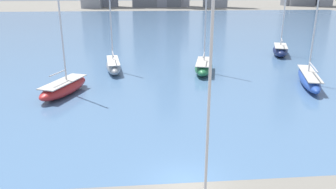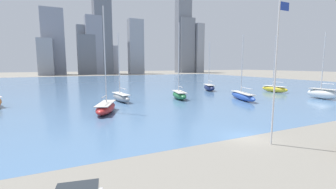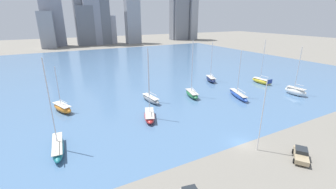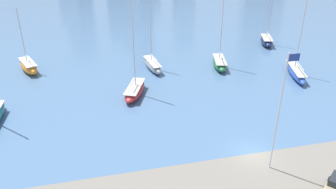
{
  "view_description": "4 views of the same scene",
  "coord_description": "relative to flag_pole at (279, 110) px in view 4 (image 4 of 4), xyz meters",
  "views": [
    {
      "loc": [
        -2.45,
        -16.69,
        11.19
      ],
      "look_at": [
        0.01,
        10.98,
        1.93
      ],
      "focal_mm": 35.0,
      "sensor_mm": 36.0,
      "label": 1
    },
    {
      "loc": [
        -16.21,
        -16.51,
        7.18
      ],
      "look_at": [
        -2.24,
        13.34,
        2.85
      ],
      "focal_mm": 24.0,
      "sensor_mm": 36.0,
      "label": 2
    },
    {
      "loc": [
        -28.8,
        -24.85,
        21.82
      ],
      "look_at": [
        -7.06,
        15.52,
        5.9
      ],
      "focal_mm": 24.0,
      "sensor_mm": 36.0,
      "label": 3
    },
    {
      "loc": [
        -16.05,
        -26.86,
        22.15
      ],
      "look_at": [
        -6.63,
        12.64,
        2.06
      ],
      "focal_mm": 35.0,
      "sensor_mm": 36.0,
      "label": 4
    }
  ],
  "objects": [
    {
      "name": "sailboat_red",
      "position": [
        -11.37,
        20.27,
        -5.93
      ],
      "size": [
        5.11,
        8.13,
        15.71
      ],
      "rotation": [
        0.0,
        0.0,
        -0.38
      ],
      "color": "#B72828",
      "rests_on": "harbor_water"
    },
    {
      "name": "sailboat_gray",
      "position": [
        -6.78,
        29.94,
        -5.91
      ],
      "size": [
        2.78,
        8.14,
        13.28
      ],
      "rotation": [
        0.0,
        0.0,
        0.12
      ],
      "color": "gray",
      "rests_on": "harbor_water"
    },
    {
      "name": "flag_pole",
      "position": [
        0.0,
        0.0,
        0.0
      ],
      "size": [
        1.24,
        0.14,
        12.68
      ],
      "color": "silver",
      "rests_on": "ground_plane"
    },
    {
      "name": "ground_plane",
      "position": [
        -0.77,
        2.6,
        -6.84
      ],
      "size": [
        500.0,
        500.0,
        0.0
      ],
      "primitive_type": "plane",
      "color": "gray"
    },
    {
      "name": "sailboat_blue",
      "position": [
        16.5,
        21.22,
        -5.96
      ],
      "size": [
        5.0,
        10.34,
        13.2
      ],
      "rotation": [
        0.0,
        0.0,
        -0.32
      ],
      "color": "#284CA8",
      "rests_on": "harbor_water"
    },
    {
      "name": "harbor_water",
      "position": [
        -0.77,
        72.6,
        -6.83
      ],
      "size": [
        180.0,
        140.0,
        0.0
      ],
      "color": "#4C7099",
      "rests_on": "ground_plane"
    },
    {
      "name": "sailboat_green",
      "position": [
        5.35,
        28.1,
        -5.88
      ],
      "size": [
        4.07,
        7.98,
        15.97
      ],
      "rotation": [
        0.0,
        0.0,
        -0.24
      ],
      "color": "#236B3D",
      "rests_on": "harbor_water"
    },
    {
      "name": "sailboat_navy",
      "position": [
        20.37,
        38.39,
        -5.87
      ],
      "size": [
        4.74,
        7.56,
        13.67
      ],
      "rotation": [
        0.0,
        0.0,
        -0.36
      ],
      "color": "#19234C",
      "rests_on": "harbor_water"
    },
    {
      "name": "sailboat_orange",
      "position": [
        -28.3,
        34.05,
        -5.81
      ],
      "size": [
        4.77,
        7.7,
        11.08
      ],
      "rotation": [
        0.0,
        0.0,
        0.38
      ],
      "color": "orange",
      "rests_on": "harbor_water"
    }
  ]
}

